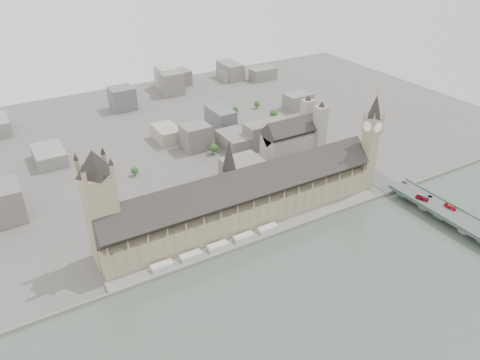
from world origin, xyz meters
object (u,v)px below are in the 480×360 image
red_bus_north (422,198)px  red_bus_south (450,207)px  westminster_bridge (459,223)px  elizabeth_tower (371,136)px  westminster_abbey (294,140)px  palace_of_westminster (243,200)px  car_silver (430,196)px  car_approach (405,182)px  victoria_tower (101,203)px

red_bus_north → red_bus_south: 25.53m
westminster_bridge → red_bus_north: size_ratio=26.61×
elizabeth_tower → red_bus_south: size_ratio=9.24×
westminster_bridge → westminster_abbey: (-51.08, 182.50, 19.96)m
palace_of_westminster → elizabeth_tower: bearing=-4.8°
red_bus_north → red_bus_south: size_ratio=1.05×
palace_of_westminster → car_silver: (167.50, -69.54, -11.76)m
westminster_bridge → car_approach: car_approach is taller
palace_of_westminster → red_bus_north: 171.51m
red_bus_north → car_silver: bearing=-25.6°
westminster_abbey → red_bus_south: bearing=-71.5°
elizabeth_tower → car_approach: elizabeth_tower is taller
palace_of_westminster → victoria_tower: 126.41m
red_bus_south → car_silver: size_ratio=2.75×
westminster_bridge → red_bus_south: size_ratio=27.94×
westminster_abbey → car_silver: bearing=-68.7°
palace_of_westminster → elizabeth_tower: (138.00, -11.70, 35.38)m
car_silver → car_approach: (-0.54, 31.07, 0.03)m
red_bus_south → car_approach: bearing=86.3°
elizabeth_tower → palace_of_westminster: bearing=175.2°
palace_of_westminster → westminster_abbey: size_ratio=3.90×
red_bus_north → red_bus_south: red_bus_north is taller
westminster_bridge → car_silver: bearing=81.7°
palace_of_westminster → red_bus_south: 191.13m
palace_of_westminster → red_bus_north: (156.73, -68.81, -10.75)m
victoria_tower → westminster_bridge: (284.00, -113.50, -50.08)m
car_silver → palace_of_westminster: bearing=133.0°
car_silver → red_bus_north: bearing=151.7°
elizabeth_tower → westminster_bridge: 111.81m
westminster_bridge → red_bus_south: red_bus_south is taller
westminster_abbey → palace_of_westminster: bearing=-145.8°
palace_of_westminster → car_approach: bearing=-13.0°
westminster_bridge → car_approach: size_ratio=64.98×
victoria_tower → westminster_abbey: bearing=16.5°
elizabeth_tower → westminster_bridge: bearing=-75.9°
elizabeth_tower → car_silver: elizabeth_tower is taller
westminster_abbey → car_approach: 127.60m
red_bus_south → car_silver: red_bus_south is taller
elizabeth_tower → red_bus_north: bearing=-71.8°
elizabeth_tower → car_approach: size_ratio=21.49×
elizabeth_tower → westminster_abbey: 96.91m
victoria_tower → car_approach: bearing=-8.8°
elizabeth_tower → car_silver: (29.50, -57.84, -47.14)m
victoria_tower → car_silver: victoria_tower is taller
red_bus_south → westminster_bridge: bearing=-112.6°
palace_of_westminster → westminster_bridge: size_ratio=0.82×
elizabeth_tower → victoria_tower: (-260.00, 18.00, -2.88)m
westminster_bridge → red_bus_south: bearing=71.3°
palace_of_westminster → car_approach: (166.96, -38.47, -11.73)m
red_bus_south → car_approach: (-0.14, 53.67, -0.89)m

